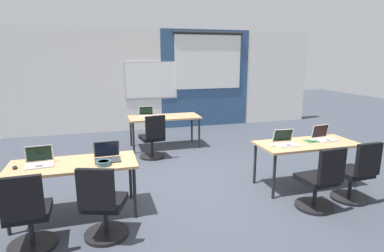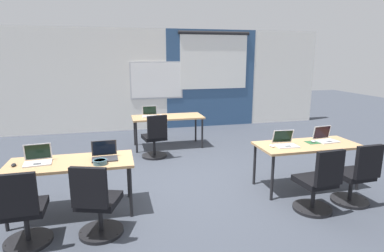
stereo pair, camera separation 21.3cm
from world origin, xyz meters
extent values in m
plane|color=#383D47|center=(0.00, 0.00, 0.00)|extent=(24.00, 24.00, 0.00)
cube|color=silver|center=(0.00, 4.20, 1.40)|extent=(10.00, 0.20, 2.80)
cube|color=#2D4C75|center=(1.63, 4.09, 1.40)|extent=(2.66, 0.01, 2.80)
cube|color=#B7B7BC|center=(0.01, 4.09, 1.39)|extent=(1.48, 0.02, 1.04)
cube|color=white|center=(0.01, 4.08, 1.39)|extent=(1.40, 0.02, 0.96)
cube|color=white|center=(1.69, 4.08, 1.89)|extent=(2.00, 0.02, 1.53)
cylinder|color=black|center=(1.69, 4.08, 2.70)|extent=(2.10, 0.10, 0.10)
cube|color=tan|center=(-1.75, -0.60, 0.70)|extent=(1.60, 0.70, 0.04)
cylinder|color=black|center=(-2.49, -0.90, 0.34)|extent=(0.04, 0.04, 0.68)
cylinder|color=black|center=(-1.01, -0.90, 0.34)|extent=(0.04, 0.04, 0.68)
cylinder|color=black|center=(-2.49, -0.30, 0.34)|extent=(0.04, 0.04, 0.68)
cylinder|color=black|center=(-1.01, -0.30, 0.34)|extent=(0.04, 0.04, 0.68)
cube|color=tan|center=(1.75, -0.60, 0.70)|extent=(1.60, 0.70, 0.04)
cylinder|color=black|center=(1.01, -0.90, 0.34)|extent=(0.04, 0.04, 0.68)
cylinder|color=black|center=(2.49, -0.90, 0.34)|extent=(0.04, 0.04, 0.68)
cylinder|color=black|center=(1.01, -0.30, 0.34)|extent=(0.04, 0.04, 0.68)
cylinder|color=black|center=(2.49, -0.30, 0.34)|extent=(0.04, 0.04, 0.68)
cube|color=tan|center=(0.00, 2.20, 0.70)|extent=(1.60, 0.70, 0.04)
cylinder|color=black|center=(-0.74, 1.90, 0.34)|extent=(0.04, 0.04, 0.68)
cylinder|color=black|center=(0.74, 1.90, 0.34)|extent=(0.04, 0.04, 0.68)
cylinder|color=black|center=(-0.74, 2.50, 0.34)|extent=(0.04, 0.04, 0.68)
cylinder|color=black|center=(0.74, 2.50, 0.34)|extent=(0.04, 0.04, 0.68)
cube|color=#333338|center=(-1.32, -0.63, 0.73)|extent=(0.34, 0.24, 0.02)
cube|color=#4C4C4F|center=(-1.31, -0.68, 0.74)|extent=(0.09, 0.06, 0.00)
cube|color=#333338|center=(-1.32, -0.50, 0.85)|extent=(0.33, 0.06, 0.22)
cube|color=black|center=(-1.32, -0.50, 0.85)|extent=(0.30, 0.05, 0.19)
cylinder|color=black|center=(-1.38, -1.23, 0.02)|extent=(0.52, 0.52, 0.04)
cylinder|color=black|center=(-1.38, -1.23, 0.21)|extent=(0.06, 0.06, 0.34)
cube|color=black|center=(-1.38, -1.23, 0.42)|extent=(0.56, 0.56, 0.08)
cube|color=black|center=(-1.47, -1.46, 0.69)|extent=(0.40, 0.19, 0.46)
sphere|color=black|center=(-1.31, -1.00, 0.02)|extent=(0.04, 0.04, 0.04)
sphere|color=black|center=(-1.20, -1.37, 0.02)|extent=(0.04, 0.04, 0.04)
sphere|color=black|center=(-1.62, -1.22, 0.02)|extent=(0.04, 0.04, 0.04)
cube|color=silver|center=(-2.15, -0.60, 0.73)|extent=(0.35, 0.26, 0.02)
cube|color=#4C4C4F|center=(-2.14, -0.65, 0.74)|extent=(0.10, 0.07, 0.00)
cube|color=silver|center=(-2.16, -0.47, 0.85)|extent=(0.33, 0.08, 0.22)
cube|color=black|center=(-2.16, -0.48, 0.85)|extent=(0.30, 0.06, 0.19)
ellipsoid|color=black|center=(-2.42, -0.62, 0.74)|extent=(0.07, 0.11, 0.03)
cylinder|color=black|center=(-2.18, -1.23, 0.02)|extent=(0.52, 0.52, 0.04)
cylinder|color=black|center=(-2.18, -1.23, 0.21)|extent=(0.06, 0.06, 0.34)
cube|color=black|center=(-2.18, -1.23, 0.42)|extent=(0.45, 0.45, 0.08)
cube|color=black|center=(-2.17, -1.48, 0.69)|extent=(0.40, 0.07, 0.46)
sphere|color=black|center=(-2.18, -1.00, 0.02)|extent=(0.04, 0.04, 0.04)
sphere|color=black|center=(-1.95, -1.30, 0.02)|extent=(0.04, 0.04, 0.04)
sphere|color=black|center=(-2.40, -1.31, 0.02)|extent=(0.04, 0.04, 0.04)
cube|color=silver|center=(-0.40, 2.24, 0.73)|extent=(0.35, 0.26, 0.02)
cube|color=#4C4C4F|center=(-0.41, 2.19, 0.74)|extent=(0.10, 0.07, 0.00)
cube|color=silver|center=(-0.39, 2.38, 0.84)|extent=(0.34, 0.10, 0.21)
cube|color=black|center=(-0.39, 2.38, 0.85)|extent=(0.30, 0.09, 0.19)
cube|color=black|center=(-0.15, 2.27, 0.72)|extent=(0.22, 0.19, 0.00)
ellipsoid|color=#B2B2B7|center=(-0.15, 2.27, 0.74)|extent=(0.08, 0.11, 0.03)
cylinder|color=black|center=(-0.40, 1.54, 0.02)|extent=(0.52, 0.52, 0.04)
cylinder|color=black|center=(-0.40, 1.54, 0.21)|extent=(0.06, 0.06, 0.34)
cube|color=black|center=(-0.40, 1.54, 0.42)|extent=(0.51, 0.51, 0.08)
cube|color=black|center=(-0.36, 1.29, 0.69)|extent=(0.40, 0.13, 0.46)
sphere|color=black|center=(-0.44, 1.77, 0.02)|extent=(0.04, 0.04, 0.04)
sphere|color=black|center=(-0.17, 1.50, 0.02)|extent=(0.04, 0.04, 0.04)
sphere|color=black|center=(-0.61, 1.43, 0.02)|extent=(0.04, 0.04, 0.04)
cube|color=silver|center=(2.13, -0.56, 0.73)|extent=(0.35, 0.26, 0.02)
cube|color=#4C4C4F|center=(2.14, -0.61, 0.74)|extent=(0.10, 0.07, 0.00)
cube|color=silver|center=(2.12, -0.43, 0.85)|extent=(0.33, 0.08, 0.22)
cube|color=black|center=(2.12, -0.43, 0.85)|extent=(0.30, 0.07, 0.19)
cube|color=#23512D|center=(1.89, -0.55, 0.72)|extent=(0.22, 0.19, 0.00)
ellipsoid|color=#B2B2B7|center=(1.89, -0.55, 0.74)|extent=(0.07, 0.11, 0.03)
cylinder|color=black|center=(2.08, -1.23, 0.02)|extent=(0.52, 0.52, 0.04)
cylinder|color=black|center=(2.08, -1.23, 0.21)|extent=(0.06, 0.06, 0.34)
cube|color=black|center=(2.08, -1.23, 0.42)|extent=(0.46, 0.46, 0.08)
cube|color=black|center=(2.09, -1.48, 0.69)|extent=(0.40, 0.08, 0.46)
sphere|color=black|center=(2.07, -0.99, 0.02)|extent=(0.04, 0.04, 0.04)
sphere|color=black|center=(2.31, -1.29, 0.02)|extent=(0.04, 0.04, 0.04)
sphere|color=black|center=(1.86, -1.31, 0.02)|extent=(0.04, 0.04, 0.04)
cube|color=silver|center=(1.36, -0.65, 0.73)|extent=(0.35, 0.25, 0.02)
cube|color=#4C4C4F|center=(1.36, -0.70, 0.74)|extent=(0.09, 0.07, 0.00)
cube|color=silver|center=(1.37, -0.50, 0.84)|extent=(0.33, 0.10, 0.21)
cube|color=black|center=(1.37, -0.50, 0.84)|extent=(0.30, 0.08, 0.19)
ellipsoid|color=silver|center=(1.13, -0.61, 0.74)|extent=(0.08, 0.11, 0.03)
cylinder|color=black|center=(1.41, -1.31, 0.02)|extent=(0.52, 0.52, 0.04)
cylinder|color=black|center=(1.41, -1.31, 0.21)|extent=(0.06, 0.06, 0.34)
cube|color=black|center=(1.41, -1.31, 0.42)|extent=(0.47, 0.47, 0.08)
cube|color=black|center=(1.43, -1.56, 0.69)|extent=(0.40, 0.09, 0.46)
sphere|color=black|center=(1.40, -1.08, 0.02)|extent=(0.04, 0.04, 0.04)
sphere|color=black|center=(1.64, -1.36, 0.02)|extent=(0.04, 0.04, 0.04)
sphere|color=black|center=(1.20, -1.40, 0.02)|extent=(0.04, 0.04, 0.04)
cylinder|color=#3D6070|center=(-1.37, -0.80, 0.75)|extent=(0.17, 0.17, 0.05)
torus|color=#3D6070|center=(-1.37, -0.80, 0.78)|extent=(0.18, 0.18, 0.02)
cylinder|color=gold|center=(-1.37, -0.80, 0.77)|extent=(0.14, 0.14, 0.01)
camera|label=1|loc=(-1.35, -4.71, 2.07)|focal=29.41mm
camera|label=2|loc=(-1.14, -4.77, 2.07)|focal=29.41mm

